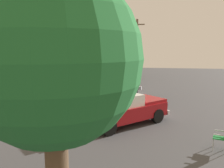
{
  "coord_description": "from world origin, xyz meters",
  "views": [
    {
      "loc": [
        -15.36,
        -3.02,
        3.55
      ],
      "look_at": [
        0.12,
        -0.3,
        1.23
      ],
      "focal_mm": 38.51,
      "sensor_mm": 36.0,
      "label": 1
    }
  ],
  "objects": [
    {
      "name": "vintage_fire_truck",
      "position": [
        0.35,
        -0.35,
        1.2
      ],
      "size": [
        6.27,
        3.4,
        2.59
      ],
      "color": "black",
      "rests_on": "ground"
    },
    {
      "name": "oak_tree_right",
      "position": [
        -11.69,
        -1.41,
        3.36
      ],
      "size": [
        2.92,
        2.92,
        4.85
      ],
      "color": "brown",
      "rests_on": "ground"
    },
    {
      "name": "lawn_chair_by_car",
      "position": [
        -5.04,
        2.57,
        0.59
      ],
      "size": [
        0.62,
        0.61,
        1.02
      ],
      "color": "#B7BABF",
      "rests_on": "ground"
    },
    {
      "name": "oak_tree_left",
      "position": [
        14.39,
        1.41,
        4.21
      ],
      "size": [
        3.66,
        3.66,
        6.08
      ],
      "color": "brown",
      "rests_on": "ground"
    },
    {
      "name": "utility_pole",
      "position": [
        13.1,
        -0.97,
        3.6
      ],
      "size": [
        0.26,
        1.7,
        6.92
      ],
      "color": "brown",
      "rests_on": "ground"
    },
    {
      "name": "lawn_chair_near_truck",
      "position": [
        3.37,
        2.9,
        0.59
      ],
      "size": [
        0.68,
        0.69,
        1.02
      ],
      "color": "#B7BABF",
      "rests_on": "ground"
    },
    {
      "name": "spectator_seated",
      "position": [
        3.29,
        2.79,
        0.7
      ],
      "size": [
        0.61,
        0.65,
        1.29
      ],
      "color": "#383842",
      "rests_on": "ground"
    },
    {
      "name": "classic_hot_rod",
      "position": [
        -4.37,
        -1.66,
        0.75
      ],
      "size": [
        4.45,
        4.33,
        1.46
      ],
      "color": "black",
      "rests_on": "ground"
    },
    {
      "name": "ground_plane",
      "position": [
        0.0,
        0.0,
        0.0
      ],
      "size": [
        60.0,
        60.0,
        0.0
      ],
      "primitive_type": "plane",
      "color": "#424244"
    },
    {
      "name": "spectator_standing",
      "position": [
        3.57,
        1.14,
        0.96
      ],
      "size": [
        0.38,
        0.64,
        1.68
      ],
      "color": "#2D334C",
      "rests_on": "ground"
    }
  ]
}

